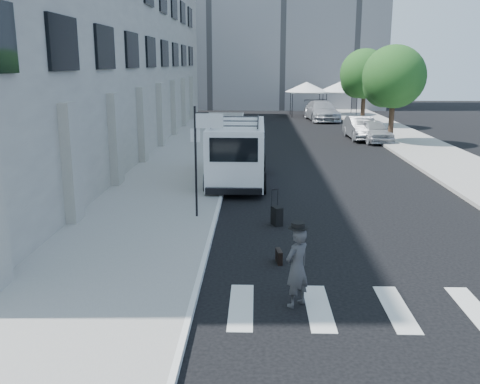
# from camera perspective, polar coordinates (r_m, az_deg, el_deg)

# --- Properties ---
(ground) EXTENTS (120.00, 120.00, 0.00)m
(ground) POSITION_cam_1_polar(r_m,az_deg,el_deg) (14.14, 4.55, -6.86)
(ground) COLOR black
(ground) RESTS_ON ground
(sidewalk_left) EXTENTS (4.50, 48.00, 0.15)m
(sidewalk_left) POSITION_cam_1_polar(r_m,az_deg,el_deg) (29.84, -5.11, 4.18)
(sidewalk_left) COLOR gray
(sidewalk_left) RESTS_ON ground
(sidewalk_right) EXTENTS (4.00, 56.00, 0.15)m
(sidewalk_right) POSITION_cam_1_polar(r_m,az_deg,el_deg) (34.96, 17.92, 4.96)
(sidewalk_right) COLOR gray
(sidewalk_right) RESTS_ON ground
(building_left) EXTENTS (10.00, 44.00, 12.00)m
(building_left) POSITION_cam_1_polar(r_m,az_deg,el_deg) (33.06, -17.92, 14.82)
(building_left) COLOR gray
(building_left) RESTS_ON ground
(sign_pole) EXTENTS (1.03, 0.07, 3.50)m
(sign_pole) POSITION_cam_1_polar(r_m,az_deg,el_deg) (16.67, -3.98, 5.71)
(sign_pole) COLOR black
(sign_pole) RESTS_ON sidewalk_left
(tree_near) EXTENTS (3.80, 3.83, 6.03)m
(tree_near) POSITION_cam_1_polar(r_m,az_deg,el_deg) (34.39, 15.87, 11.50)
(tree_near) COLOR black
(tree_near) RESTS_ON ground
(tree_far) EXTENTS (3.80, 3.83, 6.03)m
(tree_far) POSITION_cam_1_polar(r_m,az_deg,el_deg) (43.18, 12.98, 12.00)
(tree_far) COLOR black
(tree_far) RESTS_ON ground
(tent_left) EXTENTS (4.00, 4.00, 3.20)m
(tent_left) POSITION_cam_1_polar(r_m,az_deg,el_deg) (51.50, 7.12, 11.03)
(tent_left) COLOR black
(tent_left) RESTS_ON ground
(tent_right) EXTENTS (4.00, 4.00, 3.20)m
(tent_right) POSITION_cam_1_polar(r_m,az_deg,el_deg) (52.38, 10.62, 10.95)
(tent_right) COLOR black
(tent_right) RESTS_ON ground
(businessman) EXTENTS (0.72, 0.72, 1.69)m
(businessman) POSITION_cam_1_polar(r_m,az_deg,el_deg) (11.14, 6.10, -8.01)
(businessman) COLOR #3B3B3D
(businessman) RESTS_ON ground
(briefcase) EXTENTS (0.17, 0.45, 0.34)m
(briefcase) POSITION_cam_1_polar(r_m,az_deg,el_deg) (13.64, 4.18, -6.87)
(briefcase) COLOR black
(briefcase) RESTS_ON ground
(suitcase) EXTENTS (0.39, 0.47, 1.12)m
(suitcase) POSITION_cam_1_polar(r_m,az_deg,el_deg) (16.70, 3.95, -2.54)
(suitcase) COLOR black
(suitcase) RESTS_ON ground
(cargo_van) EXTENTS (2.44, 6.76, 2.51)m
(cargo_van) POSITION_cam_1_polar(r_m,az_deg,el_deg) (22.63, -0.27, 4.36)
(cargo_van) COLOR white
(cargo_van) RESTS_ON ground
(parked_car_a) EXTENTS (2.09, 4.34, 1.43)m
(parked_car_a) POSITION_cam_1_polar(r_m,az_deg,el_deg) (35.41, 14.06, 6.36)
(parked_car_a) COLOR #ACAEB4
(parked_car_a) RESTS_ON ground
(parked_car_b) EXTENTS (1.74, 4.58, 1.49)m
(parked_car_b) POSITION_cam_1_polar(r_m,az_deg,el_deg) (36.45, 12.76, 6.68)
(parked_car_b) COLOR #5C5F64
(parked_car_b) RESTS_ON ground
(parked_car_c) EXTENTS (2.96, 6.11, 1.71)m
(parked_car_c) POSITION_cam_1_polar(r_m,az_deg,el_deg) (47.72, 8.70, 8.55)
(parked_car_c) COLOR #A9ABB1
(parked_car_c) RESTS_ON ground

